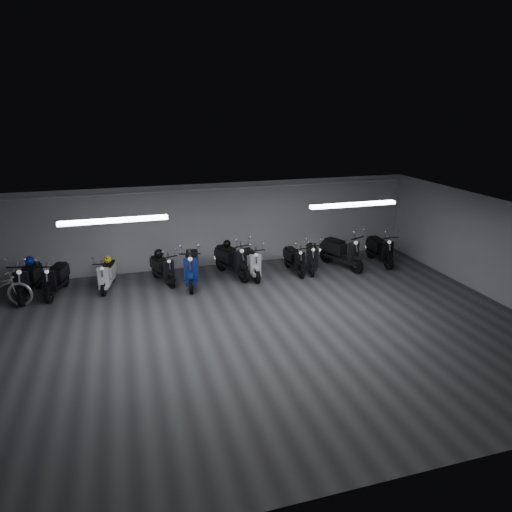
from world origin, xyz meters
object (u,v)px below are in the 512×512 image
object	(u,v)px
scooter_10	(381,245)
helmet_2	(227,244)
scooter_0	(28,274)
scooter_6	(251,257)
scooter_5	(232,255)
scooter_8	(312,252)
scooter_2	(107,270)
helmet_3	(29,261)
helmet_0	(159,253)
helmet_1	(108,259)
scooter_1	(55,274)
scooter_4	(191,262)
scooter_3	(163,264)
scooter_7	(295,255)
scooter_9	(342,247)

from	to	relation	value
scooter_10	helmet_2	size ratio (longest dim) A/B	7.54
scooter_0	scooter_6	distance (m)	6.47
scooter_5	scooter_6	bearing A→B (deg)	-38.18
scooter_6	scooter_8	distance (m)	2.08
scooter_5	helmet_2	xyz separation A→B (m)	(-0.09, 0.26, 0.30)
scooter_2	scooter_8	distance (m)	6.43
scooter_5	scooter_6	world-z (taller)	scooter_5
helmet_3	scooter_6	bearing A→B (deg)	-4.13
helmet_0	helmet_1	xyz separation A→B (m)	(-1.50, -0.03, -0.04)
scooter_1	scooter_6	bearing A→B (deg)	12.90
scooter_4	helmet_2	distance (m)	1.42
scooter_3	helmet_1	xyz separation A→B (m)	(-1.58, 0.18, 0.25)
scooter_0	scooter_8	world-z (taller)	scooter_0
scooter_8	scooter_10	distance (m)	2.49
helmet_1	scooter_0	bearing A→B (deg)	-174.14
scooter_10	scooter_1	bearing A→B (deg)	-179.91
scooter_4	scooter_7	size ratio (longest dim) A/B	1.25
scooter_1	scooter_3	size ratio (longest dim) A/B	1.07
scooter_6	scooter_3	bearing A→B (deg)	172.09
scooter_3	scooter_0	bearing A→B (deg)	160.83
scooter_4	helmet_1	xyz separation A→B (m)	(-2.40, 0.60, 0.10)
scooter_3	scooter_4	distance (m)	0.93
helmet_3	scooter_4	bearing A→B (deg)	-7.98
scooter_4	helmet_3	xyz separation A→B (m)	(-4.51, 0.63, 0.25)
helmet_0	scooter_8	bearing A→B (deg)	-5.61
scooter_5	scooter_8	bearing A→B (deg)	-24.23
scooter_3	helmet_0	bearing A→B (deg)	90.00
scooter_0	scooter_2	distance (m)	2.11
scooter_4	scooter_3	bearing A→B (deg)	163.77
scooter_9	helmet_3	distance (m)	9.57
scooter_4	helmet_3	world-z (taller)	scooter_4
helmet_2	scooter_9	bearing A→B (deg)	-7.47
scooter_4	scooter_6	xyz separation A→B (m)	(1.90, 0.17, -0.10)
scooter_6	helmet_3	size ratio (longest dim) A/B	6.16
scooter_3	scooter_4	world-z (taller)	scooter_4
scooter_7	helmet_0	distance (m)	4.30
scooter_2	scooter_4	world-z (taller)	scooter_4
scooter_2	scooter_3	distance (m)	1.63
scooter_5	scooter_7	bearing A→B (deg)	-26.64
scooter_2	scooter_10	size ratio (longest dim) A/B	0.87
scooter_2	scooter_9	world-z (taller)	scooter_9
scooter_2	helmet_1	xyz separation A→B (m)	(0.05, 0.22, 0.26)
scooter_6	scooter_9	distance (m)	3.13
scooter_1	helmet_2	xyz separation A→B (m)	(5.09, 0.27, 0.37)
helmet_3	scooter_8	bearing A→B (deg)	-3.27
helmet_0	helmet_1	bearing A→B (deg)	-178.92
scooter_3	scooter_7	world-z (taller)	scooter_3
scooter_1	helmet_0	xyz separation A→B (m)	(2.95, 0.28, 0.24)
helmet_2	helmet_3	size ratio (longest dim) A/B	0.86
scooter_0	scooter_4	distance (m)	4.57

